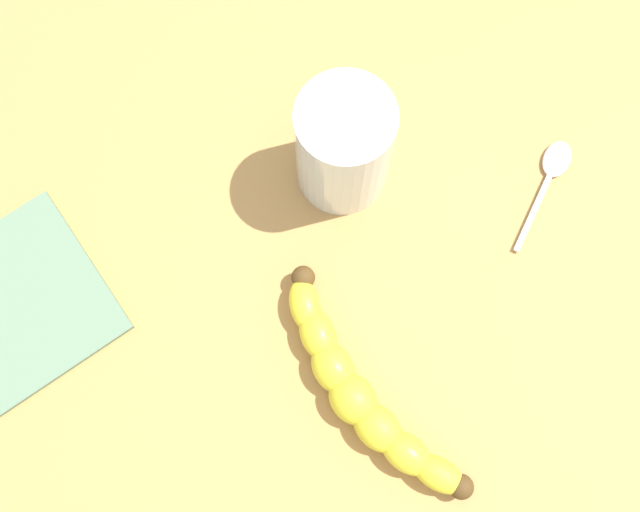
% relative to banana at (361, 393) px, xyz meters
% --- Properties ---
extents(wooden_tabletop, '(1.20, 1.20, 0.03)m').
position_rel_banana_xyz_m(wooden_tabletop, '(0.05, -0.03, -0.03)').
color(wooden_tabletop, '#B98748').
rests_on(wooden_tabletop, ground).
extents(banana, '(0.22, 0.10, 0.04)m').
position_rel_banana_xyz_m(banana, '(0.00, 0.00, 0.00)').
color(banana, yellow).
rests_on(banana, wooden_tabletop).
extents(smoothie_glass, '(0.08, 0.08, 0.12)m').
position_rel_banana_xyz_m(smoothie_glass, '(0.12, -0.15, 0.04)').
color(smoothie_glass, silver).
rests_on(smoothie_glass, wooden_tabletop).
extents(teaspoon, '(0.03, 0.11, 0.01)m').
position_rel_banana_xyz_m(teaspoon, '(-0.03, -0.26, -0.01)').
color(teaspoon, silver).
rests_on(teaspoon, wooden_tabletop).
extents(folded_napkin, '(0.18, 0.18, 0.01)m').
position_rel_banana_xyz_m(folded_napkin, '(0.28, 0.10, -0.02)').
color(folded_napkin, slate).
rests_on(folded_napkin, wooden_tabletop).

